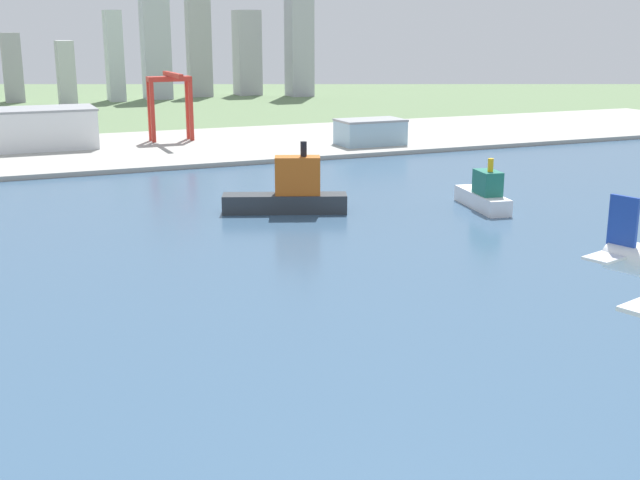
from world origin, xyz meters
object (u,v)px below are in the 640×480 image
port_crane_red (170,91)px  warehouse_annex (370,132)px  container_barge (290,192)px  ferry_boat (484,195)px  warehouse_main (39,128)px

port_crane_red → warehouse_annex: port_crane_red is taller
port_crane_red → warehouse_annex: bearing=-30.5°
container_barge → ferry_boat: bearing=-18.3°
container_barge → port_crane_red: size_ratio=1.14×
container_barge → warehouse_annex: (101.68, 137.76, 2.00)m
container_barge → warehouse_annex: size_ratio=1.26×
ferry_boat → warehouse_main: size_ratio=0.58×
port_crane_red → ferry_boat: bearing=-72.4°
warehouse_main → warehouse_annex: size_ratio=1.62×
container_barge → warehouse_annex: 171.23m
container_barge → ferry_boat: 74.23m
ferry_boat → warehouse_annex: size_ratio=0.94×
ferry_boat → warehouse_main: 262.61m
warehouse_main → warehouse_annex: bearing=-18.4°
ferry_boat → warehouse_annex: bearing=79.0°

